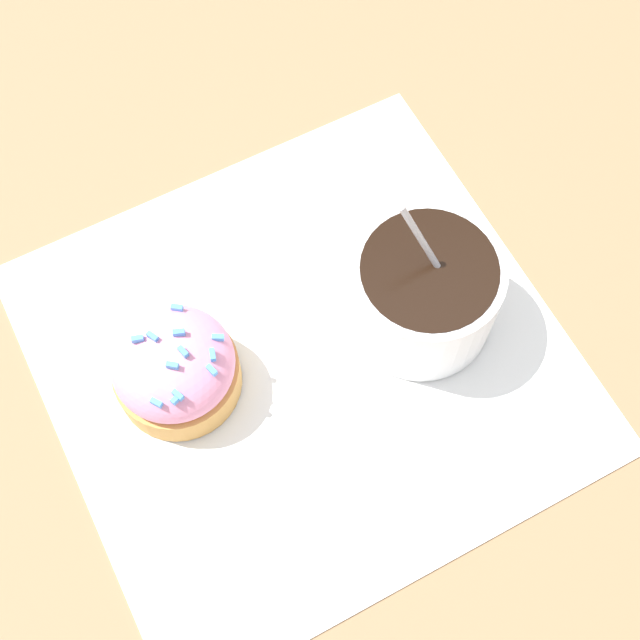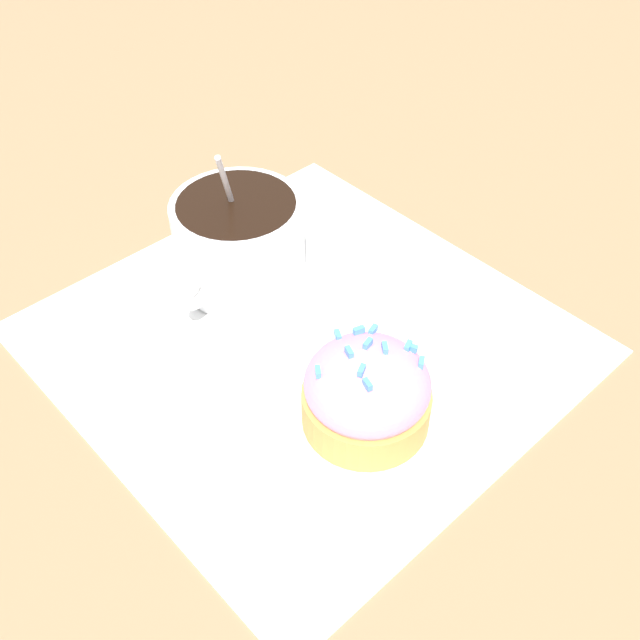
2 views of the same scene
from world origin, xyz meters
TOP-DOWN VIEW (x-y plane):
  - ground_plane at (0.00, 0.00)m, footprint 3.00×3.00m
  - paper_napkin at (0.00, 0.00)m, footprint 0.35×0.34m
  - coffee_cup at (-0.08, -0.00)m, footprint 0.09×0.11m
  - frosted_pastry at (0.08, -0.01)m, footprint 0.08×0.08m

SIDE VIEW (x-z plane):
  - ground_plane at x=0.00m, z-range 0.00..0.00m
  - paper_napkin at x=0.00m, z-range 0.00..0.00m
  - frosted_pastry at x=0.08m, z-range 0.00..0.06m
  - coffee_cup at x=-0.08m, z-range -0.02..0.10m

